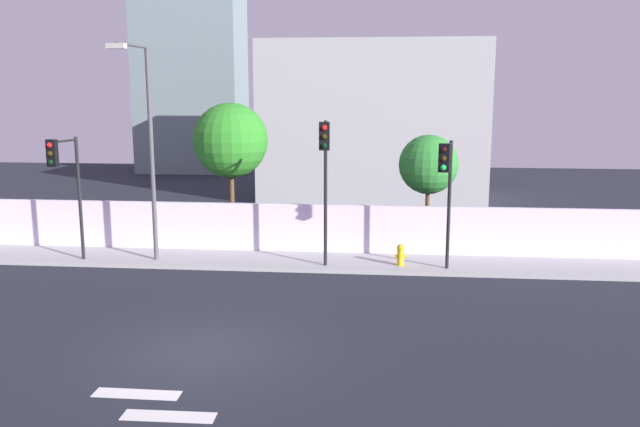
{
  "coord_description": "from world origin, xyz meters",
  "views": [
    {
      "loc": [
        4.26,
        -14.47,
        6.07
      ],
      "look_at": [
        2.2,
        6.5,
        2.17
      ],
      "focal_mm": 36.84,
      "sensor_mm": 36.0,
      "label": 1
    }
  ],
  "objects_px": {
    "traffic_light_center": "(325,163)",
    "street_lamp_curbside": "(147,136)",
    "traffic_light_right": "(65,172)",
    "fire_hydrant": "(401,254)",
    "roadside_tree_leftmost": "(231,141)",
    "traffic_light_left": "(446,178)",
    "roadside_tree_midleft": "(428,165)"
  },
  "relations": [
    {
      "from": "traffic_light_right",
      "to": "fire_hydrant",
      "type": "relative_size",
      "value": 5.82
    },
    {
      "from": "roadside_tree_midleft",
      "to": "street_lamp_curbside",
      "type": "bearing_deg",
      "value": -160.24
    },
    {
      "from": "fire_hydrant",
      "to": "roadside_tree_leftmost",
      "type": "relative_size",
      "value": 0.13
    },
    {
      "from": "traffic_light_right",
      "to": "roadside_tree_leftmost",
      "type": "bearing_deg",
      "value": 40.91
    },
    {
      "from": "street_lamp_curbside",
      "to": "roadside_tree_leftmost",
      "type": "relative_size",
      "value": 1.32
    },
    {
      "from": "traffic_light_left",
      "to": "roadside_tree_midleft",
      "type": "relative_size",
      "value": 0.97
    },
    {
      "from": "fire_hydrant",
      "to": "street_lamp_curbside",
      "type": "bearing_deg",
      "value": -177.87
    },
    {
      "from": "traffic_light_left",
      "to": "street_lamp_curbside",
      "type": "height_order",
      "value": "street_lamp_curbside"
    },
    {
      "from": "traffic_light_right",
      "to": "traffic_light_left",
      "type": "bearing_deg",
      "value": 0.03
    },
    {
      "from": "fire_hydrant",
      "to": "roadside_tree_midleft",
      "type": "relative_size",
      "value": 0.17
    },
    {
      "from": "roadside_tree_leftmost",
      "to": "roadside_tree_midleft",
      "type": "relative_size",
      "value": 1.27
    },
    {
      "from": "fire_hydrant",
      "to": "traffic_light_right",
      "type": "bearing_deg",
      "value": -175.22
    },
    {
      "from": "street_lamp_curbside",
      "to": "roadside_tree_midleft",
      "type": "xyz_separation_m",
      "value": [
        9.82,
        3.53,
        -1.25
      ]
    },
    {
      "from": "street_lamp_curbside",
      "to": "roadside_tree_leftmost",
      "type": "distance_m",
      "value": 4.12
    },
    {
      "from": "traffic_light_center",
      "to": "fire_hydrant",
      "type": "xyz_separation_m",
      "value": [
        2.56,
        0.81,
        -3.22
      ]
    },
    {
      "from": "street_lamp_curbside",
      "to": "traffic_light_center",
      "type": "bearing_deg",
      "value": -4.47
    },
    {
      "from": "traffic_light_right",
      "to": "roadside_tree_leftmost",
      "type": "xyz_separation_m",
      "value": [
        4.8,
        4.16,
        0.81
      ]
    },
    {
      "from": "traffic_light_center",
      "to": "street_lamp_curbside",
      "type": "height_order",
      "value": "street_lamp_curbside"
    },
    {
      "from": "traffic_light_right",
      "to": "street_lamp_curbside",
      "type": "height_order",
      "value": "street_lamp_curbside"
    },
    {
      "from": "fire_hydrant",
      "to": "traffic_light_left",
      "type": "bearing_deg",
      "value": -34.44
    },
    {
      "from": "roadside_tree_leftmost",
      "to": "roadside_tree_midleft",
      "type": "xyz_separation_m",
      "value": [
        7.74,
        0.0,
        -0.87
      ]
    },
    {
      "from": "fire_hydrant",
      "to": "traffic_light_center",
      "type": "bearing_deg",
      "value": -162.49
    },
    {
      "from": "street_lamp_curbside",
      "to": "traffic_light_right",
      "type": "bearing_deg",
      "value": -166.89
    },
    {
      "from": "roadside_tree_midleft",
      "to": "traffic_light_right",
      "type": "bearing_deg",
      "value": -161.64
    },
    {
      "from": "traffic_light_right",
      "to": "street_lamp_curbside",
      "type": "bearing_deg",
      "value": 13.11
    },
    {
      "from": "fire_hydrant",
      "to": "roadside_tree_leftmost",
      "type": "height_order",
      "value": "roadside_tree_leftmost"
    },
    {
      "from": "traffic_light_center",
      "to": "roadside_tree_midleft",
      "type": "height_order",
      "value": "traffic_light_center"
    },
    {
      "from": "roadside_tree_leftmost",
      "to": "roadside_tree_midleft",
      "type": "height_order",
      "value": "roadside_tree_leftmost"
    },
    {
      "from": "traffic_light_left",
      "to": "traffic_light_center",
      "type": "distance_m",
      "value": 3.98
    },
    {
      "from": "street_lamp_curbside",
      "to": "roadside_tree_leftmost",
      "type": "bearing_deg",
      "value": 59.45
    },
    {
      "from": "traffic_light_left",
      "to": "traffic_light_right",
      "type": "distance_m",
      "value": 12.85
    },
    {
      "from": "traffic_light_center",
      "to": "roadside_tree_midleft",
      "type": "bearing_deg",
      "value": 47.78
    }
  ]
}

